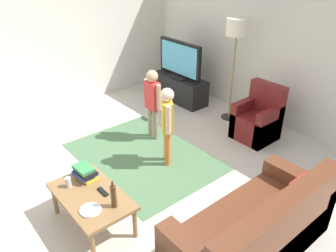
# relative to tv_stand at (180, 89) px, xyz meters

# --- Properties ---
(ground) EXTENTS (7.80, 7.80, 0.00)m
(ground) POSITION_rel_tv_stand_xyz_m (1.66, -2.30, -0.24)
(ground) COLOR beige
(wall_back) EXTENTS (6.00, 0.12, 2.70)m
(wall_back) POSITION_rel_tv_stand_xyz_m (1.66, 0.70, 1.11)
(wall_back) COLOR silver
(wall_back) RESTS_ON ground
(wall_left) EXTENTS (0.12, 6.00, 2.70)m
(wall_left) POSITION_rel_tv_stand_xyz_m (-1.34, -2.30, 1.11)
(wall_left) COLOR silver
(wall_left) RESTS_ON ground
(area_rug) EXTENTS (2.20, 1.60, 0.01)m
(area_rug) POSITION_rel_tv_stand_xyz_m (1.23, -1.83, -0.24)
(area_rug) COLOR #4C724C
(area_rug) RESTS_ON ground
(tv_stand) EXTENTS (1.20, 0.44, 0.50)m
(tv_stand) POSITION_rel_tv_stand_xyz_m (0.00, 0.00, 0.00)
(tv_stand) COLOR black
(tv_stand) RESTS_ON ground
(tv) EXTENTS (1.10, 0.28, 0.71)m
(tv) POSITION_rel_tv_stand_xyz_m (-0.00, -0.02, 0.60)
(tv) COLOR black
(tv) RESTS_ON tv_stand
(couch) EXTENTS (0.80, 1.80, 0.86)m
(couch) POSITION_rel_tv_stand_xyz_m (3.42, -2.02, 0.05)
(couch) COLOR brown
(couch) RESTS_ON ground
(armchair) EXTENTS (0.60, 0.60, 0.90)m
(armchair) POSITION_rel_tv_stand_xyz_m (1.95, -0.04, 0.05)
(armchair) COLOR maroon
(armchair) RESTS_ON ground
(floor_lamp) EXTENTS (0.36, 0.36, 1.78)m
(floor_lamp) POSITION_rel_tv_stand_xyz_m (1.19, 0.15, 1.30)
(floor_lamp) COLOR #262626
(floor_lamp) RESTS_ON ground
(child_near_tv) EXTENTS (0.39, 0.19, 1.15)m
(child_near_tv) POSITION_rel_tv_stand_xyz_m (0.87, -1.35, 0.45)
(child_near_tv) COLOR gray
(child_near_tv) RESTS_ON ground
(child_center) EXTENTS (0.33, 0.25, 1.15)m
(child_center) POSITION_rel_tv_stand_xyz_m (1.57, -1.64, 0.45)
(child_center) COLOR orange
(child_center) RESTS_ON ground
(coffee_table) EXTENTS (1.00, 0.60, 0.42)m
(coffee_table) POSITION_rel_tv_stand_xyz_m (2.00, -3.07, 0.13)
(coffee_table) COLOR olive
(coffee_table) RESTS_ON ground
(book_stack) EXTENTS (0.29, 0.23, 0.16)m
(book_stack) POSITION_rel_tv_stand_xyz_m (1.69, -2.96, 0.25)
(book_stack) COLOR yellow
(book_stack) RESTS_ON coffee_table
(bottle) EXTENTS (0.06, 0.06, 0.32)m
(bottle) POSITION_rel_tv_stand_xyz_m (2.32, -2.97, 0.31)
(bottle) COLOR #4C3319
(bottle) RESTS_ON coffee_table
(tv_remote) EXTENTS (0.17, 0.05, 0.02)m
(tv_remote) POSITION_rel_tv_stand_xyz_m (2.05, -2.95, 0.19)
(tv_remote) COLOR black
(tv_remote) RESTS_ON coffee_table
(soda_can) EXTENTS (0.07, 0.07, 0.12)m
(soda_can) POSITION_rel_tv_stand_xyz_m (1.72, -3.19, 0.24)
(soda_can) COLOR silver
(soda_can) RESTS_ON coffee_table
(plate) EXTENTS (0.22, 0.22, 0.02)m
(plate) POSITION_rel_tv_stand_xyz_m (2.22, -3.19, 0.18)
(plate) COLOR white
(plate) RESTS_ON coffee_table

